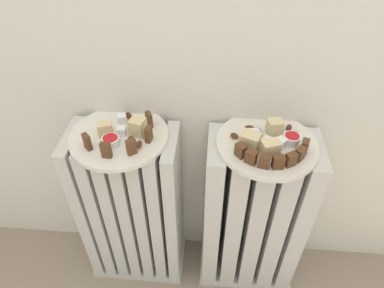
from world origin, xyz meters
name	(u,v)px	position (x,y,z in m)	size (l,w,h in m)	color
radiator_left	(133,210)	(-0.20, 0.28, 0.30)	(0.32, 0.17, 0.62)	silver
radiator_right	(252,218)	(0.20, 0.28, 0.30)	(0.32, 0.17, 0.62)	silver
plate_left	(119,136)	(-0.20, 0.28, 0.62)	(0.26, 0.26, 0.01)	silver
plate_right	(267,144)	(0.20, 0.28, 0.62)	(0.26, 0.26, 0.01)	silver
dark_cake_slice_left_0	(87,142)	(-0.26, 0.22, 0.65)	(0.02, 0.01, 0.04)	#56351E
dark_cake_slice_left_1	(106,150)	(-0.20, 0.19, 0.65)	(0.02, 0.01, 0.04)	#56351E
dark_cake_slice_left_2	(131,147)	(-0.14, 0.21, 0.65)	(0.02, 0.01, 0.04)	#56351E
dark_cake_slice_left_3	(148,134)	(-0.11, 0.26, 0.65)	(0.02, 0.01, 0.04)	#56351E
dark_cake_slice_left_4	(149,120)	(-0.12, 0.32, 0.65)	(0.02, 0.01, 0.04)	#56351E
marble_cake_slice_left_0	(105,129)	(-0.23, 0.28, 0.65)	(0.04, 0.03, 0.04)	beige
marble_cake_slice_left_1	(138,127)	(-0.14, 0.29, 0.65)	(0.04, 0.04, 0.05)	beige
turkish_delight_left_0	(107,125)	(-0.23, 0.30, 0.64)	(0.02, 0.02, 0.02)	white
turkish_delight_left_1	(122,119)	(-0.20, 0.33, 0.64)	(0.02, 0.02, 0.02)	white
turkish_delight_left_2	(122,131)	(-0.19, 0.28, 0.64)	(0.02, 0.02, 0.02)	white
medjool_date_left_0	(130,140)	(-0.16, 0.25, 0.64)	(0.03, 0.02, 0.02)	#4C2814
medjool_date_left_1	(129,115)	(-0.18, 0.35, 0.64)	(0.02, 0.02, 0.02)	#4C2814
medjool_date_left_2	(139,144)	(-0.13, 0.24, 0.64)	(0.03, 0.01, 0.01)	#4C2814
jam_bowl_left	(111,140)	(-0.21, 0.24, 0.64)	(0.05, 0.05, 0.02)	white
dark_cake_slice_right_0	(240,151)	(0.12, 0.22, 0.65)	(0.03, 0.02, 0.04)	#56351E
dark_cake_slice_right_1	(251,157)	(0.15, 0.20, 0.65)	(0.03, 0.02, 0.04)	#56351E
dark_cake_slice_right_2	(264,161)	(0.18, 0.19, 0.65)	(0.03, 0.02, 0.04)	#56351E
dark_cake_slice_right_3	(278,162)	(0.21, 0.19, 0.65)	(0.03, 0.02, 0.04)	#56351E
dark_cake_slice_right_4	(291,160)	(0.24, 0.20, 0.65)	(0.03, 0.02, 0.04)	#56351E
dark_cake_slice_right_5	(300,154)	(0.27, 0.22, 0.65)	(0.03, 0.02, 0.04)	#56351E
dark_cake_slice_right_6	(305,146)	(0.28, 0.25, 0.65)	(0.03, 0.02, 0.04)	#56351E
marble_cake_slice_right_0	(250,141)	(0.15, 0.26, 0.65)	(0.05, 0.04, 0.04)	beige
marble_cake_slice_right_1	(275,128)	(0.21, 0.31, 0.65)	(0.04, 0.03, 0.05)	beige
marble_cake_slice_right_2	(270,149)	(0.19, 0.23, 0.65)	(0.04, 0.03, 0.04)	beige
turkish_delight_right_0	(267,142)	(0.19, 0.27, 0.64)	(0.02, 0.02, 0.02)	white
turkish_delight_right_1	(281,143)	(0.23, 0.27, 0.64)	(0.02, 0.02, 0.02)	white
turkish_delight_right_2	(253,135)	(0.16, 0.29, 0.64)	(0.02, 0.02, 0.02)	white
medjool_date_right_0	(295,134)	(0.27, 0.31, 0.64)	(0.02, 0.02, 0.02)	#4C2814
medjool_date_right_1	(250,128)	(0.15, 0.32, 0.64)	(0.03, 0.02, 0.02)	#4C2814
medjool_date_right_2	(234,136)	(0.11, 0.29, 0.64)	(0.02, 0.02, 0.01)	#4C2814
medjool_date_right_3	(289,128)	(0.26, 0.33, 0.64)	(0.02, 0.02, 0.02)	#4C2814
jam_bowl_right	(292,139)	(0.26, 0.28, 0.64)	(0.04, 0.04, 0.02)	white
fork	(265,138)	(0.19, 0.30, 0.63)	(0.07, 0.10, 0.00)	#B7B7BC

